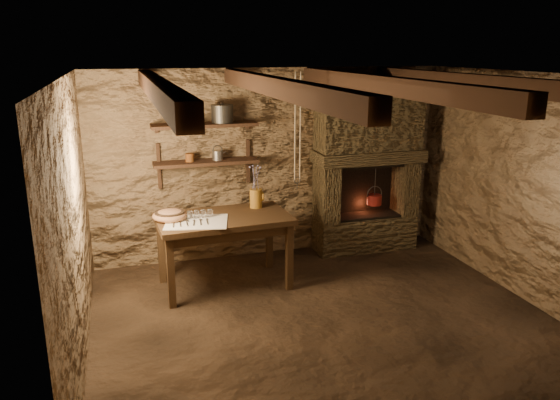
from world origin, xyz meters
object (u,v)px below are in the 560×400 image
object	(u,v)px
stoneware_jug	(256,189)
red_pot	(374,199)
work_table	(224,249)
wooden_bowl	(170,216)
iron_stockpot	(222,115)

from	to	relation	value
stoneware_jug	red_pot	world-z (taller)	stoneware_jug
work_table	stoneware_jug	xyz separation A→B (m)	(0.44, 0.23, 0.60)
work_table	wooden_bowl	xyz separation A→B (m)	(-0.58, 0.04, 0.43)
red_pot	wooden_bowl	bearing A→B (deg)	-168.18
work_table	iron_stockpot	size ratio (longest dim) A/B	5.86
iron_stockpot	red_pot	bearing A→B (deg)	-3.45
stoneware_jug	iron_stockpot	distance (m)	1.00
stoneware_jug	red_pot	bearing A→B (deg)	-2.99
stoneware_jug	iron_stockpot	world-z (taller)	iron_stockpot
iron_stockpot	red_pot	size ratio (longest dim) A/B	0.48
stoneware_jug	work_table	bearing A→B (deg)	-167.62
wooden_bowl	iron_stockpot	xyz separation A→B (m)	(0.74, 0.69, 0.99)
stoneware_jug	red_pot	distance (m)	1.79
work_table	iron_stockpot	world-z (taller)	iron_stockpot
iron_stockpot	red_pot	world-z (taller)	iron_stockpot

